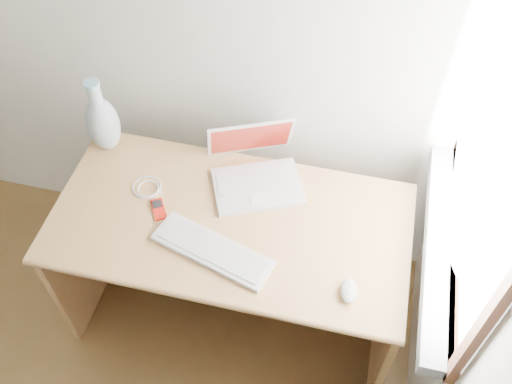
% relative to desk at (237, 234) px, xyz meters
% --- Properties ---
extents(window, '(0.11, 0.99, 1.10)m').
position_rel_desk_xyz_m(window, '(0.78, -0.06, 0.77)').
color(window, white).
rests_on(window, right_wall).
extents(desk, '(1.35, 0.68, 0.72)m').
position_rel_desk_xyz_m(desk, '(0.00, 0.00, 0.00)').
color(desk, tan).
rests_on(desk, floor).
extents(laptop, '(0.41, 0.41, 0.23)m').
position_rel_desk_xyz_m(laptop, '(0.07, 0.14, 0.26)').
color(laptop, silver).
rests_on(laptop, desk).
extents(external_keyboard, '(0.47, 0.26, 0.02)m').
position_rel_desk_xyz_m(external_keyboard, '(-0.02, -0.23, 0.22)').
color(external_keyboard, white).
rests_on(external_keyboard, desk).
extents(mouse, '(0.07, 0.10, 0.03)m').
position_rel_desk_xyz_m(mouse, '(0.48, -0.29, 0.22)').
color(mouse, silver).
rests_on(mouse, desk).
extents(ipod, '(0.09, 0.11, 0.01)m').
position_rel_desk_xyz_m(ipod, '(-0.28, -0.10, 0.21)').
color(ipod, '#B2180C').
rests_on(ipod, desk).
extents(cable_coil, '(0.14, 0.14, 0.01)m').
position_rel_desk_xyz_m(cable_coil, '(-0.36, -0.00, 0.21)').
color(cable_coil, white).
rests_on(cable_coil, desk).
extents(remote, '(0.04, 0.09, 0.01)m').
position_rel_desk_xyz_m(remote, '(-0.21, -0.18, 0.21)').
color(remote, white).
rests_on(remote, desk).
extents(vase, '(0.14, 0.14, 0.35)m').
position_rel_desk_xyz_m(vase, '(-0.59, 0.17, 0.34)').
color(vase, '#AFC2CA').
rests_on(vase, desk).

